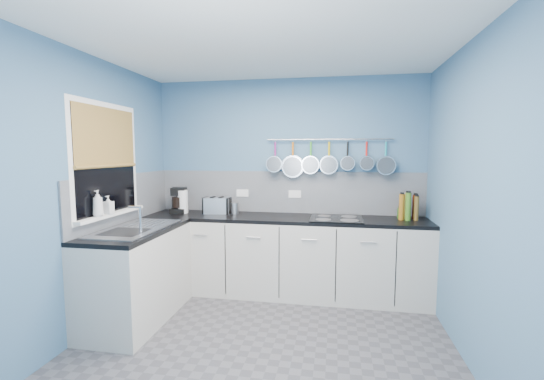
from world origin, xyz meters
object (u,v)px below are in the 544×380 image
(soap_bottle_b, at_px, (108,205))
(paper_towel, at_px, (183,202))
(soap_bottle_a, at_px, (98,203))
(coffee_maker, at_px, (178,200))
(toaster, at_px, (217,205))
(hob, at_px, (336,219))
(canister, at_px, (235,208))

(soap_bottle_b, relative_size, paper_towel, 0.62)
(soap_bottle_a, xyz_separation_m, coffee_maker, (0.24, 1.16, -0.12))
(paper_towel, distance_m, toaster, 0.42)
(soap_bottle_a, height_order, soap_bottle_b, soap_bottle_a)
(hob, bearing_deg, toaster, 174.38)
(paper_towel, distance_m, coffee_maker, 0.06)
(soap_bottle_a, height_order, hob, soap_bottle_a)
(canister, bearing_deg, soap_bottle_a, -127.76)
(paper_towel, relative_size, coffee_maker, 0.90)
(soap_bottle_b, bearing_deg, toaster, 55.78)
(paper_towel, height_order, toaster, paper_towel)
(canister, bearing_deg, soap_bottle_b, -131.50)
(soap_bottle_a, bearing_deg, toaster, 59.23)
(hob, bearing_deg, coffee_maker, 177.11)
(soap_bottle_a, xyz_separation_m, hob, (2.13, 1.06, -0.26))
(soap_bottle_a, bearing_deg, paper_towel, 75.35)
(soap_bottle_a, relative_size, paper_towel, 0.87)
(soap_bottle_a, height_order, paper_towel, soap_bottle_a)
(soap_bottle_b, bearing_deg, canister, 48.50)
(coffee_maker, distance_m, toaster, 0.48)
(paper_towel, xyz_separation_m, toaster, (0.41, 0.05, -0.04))
(soap_bottle_b, relative_size, coffee_maker, 0.56)
(coffee_maker, bearing_deg, hob, -12.31)
(coffee_maker, height_order, canister, coffee_maker)
(soap_bottle_a, xyz_separation_m, toaster, (0.71, 1.20, -0.17))
(soap_bottle_a, relative_size, hob, 0.42)
(coffee_maker, relative_size, canister, 2.32)
(soap_bottle_b, height_order, paper_towel, soap_bottle_b)
(paper_towel, relative_size, canister, 2.09)
(soap_bottle_b, distance_m, paper_towel, 1.05)
(paper_towel, height_order, hob, paper_towel)
(soap_bottle_b, distance_m, coffee_maker, 1.04)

